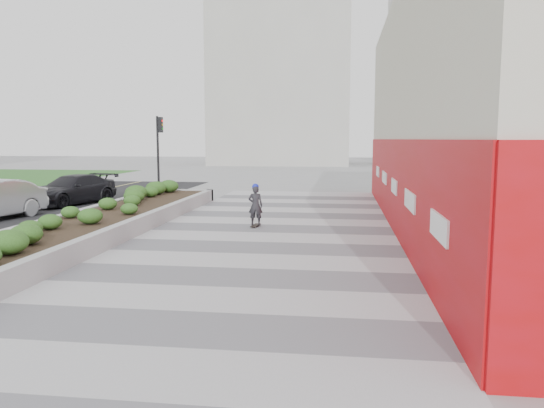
{
  "coord_description": "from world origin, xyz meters",
  "views": [
    {
      "loc": [
        2.26,
        -9.31,
        3.01
      ],
      "look_at": [
        0.23,
        6.12,
        1.1
      ],
      "focal_mm": 35.0,
      "sensor_mm": 36.0,
      "label": 1
    }
  ],
  "objects": [
    {
      "name": "car_dark",
      "position": [
        -10.16,
        13.77,
        0.68
      ],
      "size": [
        3.12,
        5.02,
        1.36
      ],
      "primitive_type": "imported",
      "rotation": [
        0.0,
        0.0,
        -0.28
      ],
      "color": "black",
      "rests_on": "ground"
    },
    {
      "name": "planter",
      "position": [
        -5.5,
        7.0,
        0.42
      ],
      "size": [
        3.0,
        18.0,
        0.9
      ],
      "color": "#9E9EA0",
      "rests_on": "ground"
    },
    {
      "name": "skateboarder",
      "position": [
        -0.65,
        8.47,
        0.76
      ],
      "size": [
        0.5,
        0.74,
        1.51
      ],
      "rotation": [
        0.0,
        0.0,
        -0.1
      ],
      "color": "beige",
      "rests_on": "ground"
    },
    {
      "name": "building",
      "position": [
        6.98,
        8.98,
        3.98
      ],
      "size": [
        6.04,
        24.08,
        8.0
      ],
      "color": "beige",
      "rests_on": "ground"
    },
    {
      "name": "distant_bldg_north_r",
      "position": [
        15.0,
        60.0,
        12.0
      ],
      "size": [
        14.0,
        10.0,
        24.0
      ],
      "primitive_type": "cube",
      "color": "#ADAAA3",
      "rests_on": "ground"
    },
    {
      "name": "distant_bldg_north_l",
      "position": [
        -5.0,
        55.0,
        10.0
      ],
      "size": [
        16.0,
        12.0,
        20.0
      ],
      "primitive_type": "cube",
      "color": "#ADAAA3",
      "rests_on": "ground"
    },
    {
      "name": "traffic_signal_near",
      "position": [
        -7.23,
        17.5,
        2.76
      ],
      "size": [
        0.33,
        0.28,
        4.2
      ],
      "color": "black",
      "rests_on": "ground"
    },
    {
      "name": "manhole_cover",
      "position": [
        0.5,
        3.0,
        0.0
      ],
      "size": [
        0.44,
        0.44,
        0.01
      ],
      "primitive_type": "cylinder",
      "color": "#595654",
      "rests_on": "ground"
    },
    {
      "name": "ground",
      "position": [
        0.0,
        0.0,
        0.0
      ],
      "size": [
        160.0,
        160.0,
        0.0
      ],
      "primitive_type": "plane",
      "color": "gray",
      "rests_on": "ground"
    },
    {
      "name": "walkway",
      "position": [
        0.0,
        3.0,
        0.01
      ],
      "size": [
        8.0,
        36.0,
        0.01
      ],
      "primitive_type": "cube",
      "color": "#A8A8AD",
      "rests_on": "ground"
    }
  ]
}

